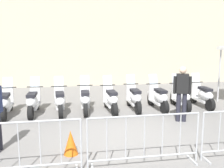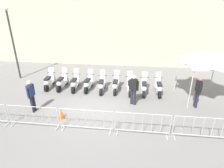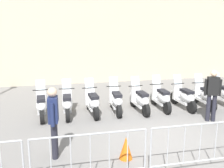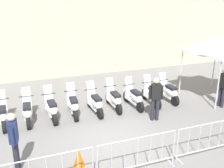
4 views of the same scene
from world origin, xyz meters
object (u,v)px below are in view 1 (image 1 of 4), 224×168
motorcycle_1 (33,102)px  officer_mid_plaza (182,91)px  motorcycle_4 (111,100)px  traffic_cone (71,143)px  motorcycle_8 (202,96)px  motorcycle_3 (85,100)px  motorcycle_2 (60,101)px  barrier_segment_1 (19,149)px  motorcycle_0 (6,103)px  motorcycle_5 (134,98)px  barrier_segment_2 (144,141)px  motorcycle_6 (158,98)px  motorcycle_7 (181,97)px

motorcycle_1 → officer_mid_plaza: 4.91m
motorcycle_4 → officer_mid_plaza: bearing=-41.9°
traffic_cone → motorcycle_8: bearing=26.5°
motorcycle_3 → traffic_cone: (-0.96, -3.23, -0.18)m
motorcycle_8 → officer_mid_plaza: officer_mid_plaza is taller
motorcycle_2 → barrier_segment_1: bearing=-105.9°
motorcycle_0 → motorcycle_5: same height
barrier_segment_2 → motorcycle_6: bearing=59.4°
motorcycle_6 → motorcycle_8: size_ratio=1.00×
motorcycle_7 → officer_mid_plaza: (-0.80, -1.30, 0.53)m
motorcycle_6 → motorcycle_7: (0.86, -0.11, 0.00)m
barrier_segment_1 → motorcycle_3: bearing=62.9°
motorcycle_1 → officer_mid_plaza: size_ratio=0.99×
barrier_segment_1 → motorcycle_6: bearing=36.9°
motorcycle_5 → barrier_segment_1: (-3.74, -3.68, 0.07)m
motorcycle_5 → motorcycle_4: bearing=-179.9°
motorcycle_3 → traffic_cone: bearing=-106.5°
motorcycle_5 → officer_mid_plaza: bearing=-60.2°
motorcycle_8 → barrier_segment_1: (-6.36, -3.31, 0.07)m
motorcycle_0 → motorcycle_2: bearing=-8.6°
motorcycle_8 → officer_mid_plaza: (-1.68, -1.26, 0.53)m
motorcycle_0 → motorcycle_4: same height
motorcycle_3 → motorcycle_6: 2.65m
motorcycle_6 → barrier_segment_1: motorcycle_6 is taller
officer_mid_plaza → traffic_cone: (-3.64, -1.38, -0.71)m
motorcycle_8 → barrier_segment_2: motorcycle_8 is taller
motorcycle_0 → barrier_segment_2: 5.41m
traffic_cone → motorcycle_1: bearing=102.9°
motorcycle_3 → motorcycle_7: (3.48, -0.54, 0.00)m
officer_mid_plaza → motorcycle_8: bearing=36.9°
motorcycle_2 → motorcycle_5: (2.62, -0.28, 0.00)m
barrier_segment_2 → officer_mid_plaza: (2.29, 2.33, 0.45)m
motorcycle_0 → motorcycle_6: (5.22, -0.75, 0.00)m
motorcycle_2 → barrier_segment_1: motorcycle_2 is taller
motorcycle_6 → motorcycle_8: same height
traffic_cone → barrier_segment_1: bearing=-147.3°
motorcycle_1 → motorcycle_3: same height
motorcycle_3 → barrier_segment_1: motorcycle_3 is taller
officer_mid_plaza → traffic_cone: 3.95m
motorcycle_4 → barrier_segment_1: bearing=-127.9°
motorcycle_0 → motorcycle_1: same height
motorcycle_0 → traffic_cone: 3.92m
motorcycle_1 → barrier_segment_1: motorcycle_1 is taller
motorcycle_2 → motorcycle_4: bearing=-9.2°
traffic_cone → motorcycle_5: bearing=48.1°
motorcycle_8 → motorcycle_0: bearing=172.6°
motorcycle_2 → motorcycle_4: same height
motorcycle_0 → motorcycle_2: (1.74, -0.26, 0.00)m
motorcycle_4 → barrier_segment_2: (-0.47, -3.96, 0.07)m
traffic_cone → motorcycle_4: bearing=58.8°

